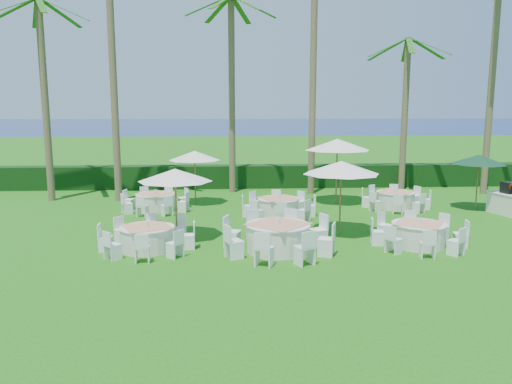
% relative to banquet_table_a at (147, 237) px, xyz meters
% --- Properties ---
extents(ground, '(120.00, 120.00, 0.00)m').
position_rel_banquet_table_a_xyz_m(ground, '(4.35, -0.30, -0.38)').
color(ground, '#1E5C0F').
rests_on(ground, ground).
extents(hedge, '(34.00, 1.00, 1.20)m').
position_rel_banquet_table_a_xyz_m(hedge, '(4.35, 11.70, 0.22)').
color(hedge, black).
rests_on(hedge, ground).
extents(ocean, '(260.00, 260.00, 0.00)m').
position_rel_banquet_table_a_xyz_m(ocean, '(4.35, 101.70, -0.38)').
color(ocean, '#071A47').
rests_on(ocean, ground).
extents(banquet_table_a, '(2.87, 2.87, 0.88)m').
position_rel_banquet_table_a_xyz_m(banquet_table_a, '(0.00, 0.00, 0.00)').
color(banquet_table_a, silver).
rests_on(banquet_table_a, ground).
extents(banquet_table_b, '(3.29, 3.29, 1.01)m').
position_rel_banquet_table_a_xyz_m(banquet_table_b, '(3.92, -0.40, 0.06)').
color(banquet_table_b, silver).
rests_on(banquet_table_b, ground).
extents(banquet_table_c, '(2.92, 2.92, 0.89)m').
position_rel_banquet_table_a_xyz_m(banquet_table_c, '(8.34, -0.07, 0.00)').
color(banquet_table_c, silver).
rests_on(banquet_table_c, ground).
extents(banquet_table_d, '(2.82, 2.82, 0.87)m').
position_rel_banquet_table_a_xyz_m(banquet_table_d, '(-0.56, 5.87, -0.00)').
color(banquet_table_d, silver).
rests_on(banquet_table_d, ground).
extents(banquet_table_e, '(2.89, 2.89, 0.89)m').
position_rel_banquet_table_a_xyz_m(banquet_table_e, '(4.45, 4.44, 0.00)').
color(banquet_table_e, silver).
rests_on(banquet_table_e, ground).
extents(banquet_table_f, '(2.83, 2.83, 0.87)m').
position_rel_banquet_table_a_xyz_m(banquet_table_f, '(9.61, 5.78, -0.00)').
color(banquet_table_f, silver).
rests_on(banquet_table_f, ground).
extents(umbrella_a, '(2.39, 2.39, 2.32)m').
position_rel_banquet_table_a_xyz_m(umbrella_a, '(0.76, 1.18, 1.74)').
color(umbrella_a, brown).
rests_on(umbrella_a, ground).
extents(umbrella_b, '(2.56, 2.56, 2.50)m').
position_rel_banquet_table_a_xyz_m(umbrella_b, '(6.21, 1.48, 1.90)').
color(umbrella_b, brown).
rests_on(umbrella_b, ground).
extents(umbrella_c, '(2.25, 2.25, 2.38)m').
position_rel_banquet_table_a_xyz_m(umbrella_c, '(1.01, 7.16, 1.79)').
color(umbrella_c, brown).
rests_on(umbrella_c, ground).
extents(umbrella_d, '(2.89, 2.89, 2.89)m').
position_rel_banquet_table_a_xyz_m(umbrella_d, '(7.29, 6.98, 2.25)').
color(umbrella_d, brown).
rests_on(umbrella_d, ground).
extents(umbrella_green, '(2.22, 2.22, 2.32)m').
position_rel_banquet_table_a_xyz_m(umbrella_green, '(12.88, 5.27, 1.74)').
color(umbrella_green, brown).
rests_on(umbrella_green, ground).
extents(palm_a, '(4.11, 4.40, 11.98)m').
position_rel_banquet_table_a_xyz_m(palm_a, '(-2.58, 8.25, 6.10)').
color(palm_a, brown).
rests_on(palm_a, ground).
extents(palm_b, '(4.41, 4.10, 9.53)m').
position_rel_banquet_table_a_xyz_m(palm_b, '(2.70, 10.30, 4.85)').
color(palm_b, brown).
rests_on(palm_b, ground).
extents(palm_c, '(4.22, 4.38, 12.75)m').
position_rel_banquet_table_a_xyz_m(palm_c, '(6.60, 9.59, 6.48)').
color(palm_c, brown).
rests_on(palm_c, ground).
extents(palm_d, '(4.32, 4.32, 7.69)m').
position_rel_banquet_table_a_xyz_m(palm_d, '(11.49, 10.41, 3.90)').
color(palm_d, brown).
rests_on(palm_d, ground).
extents(palm_e, '(4.40, 4.11, 10.63)m').
position_rel_banquet_table_a_xyz_m(palm_e, '(15.19, 9.06, 5.41)').
color(palm_e, brown).
rests_on(palm_e, ground).
extents(palm_f, '(4.40, 4.11, 8.96)m').
position_rel_banquet_table_a_xyz_m(palm_f, '(-5.70, 8.47, 4.56)').
color(palm_f, brown).
rests_on(palm_f, ground).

